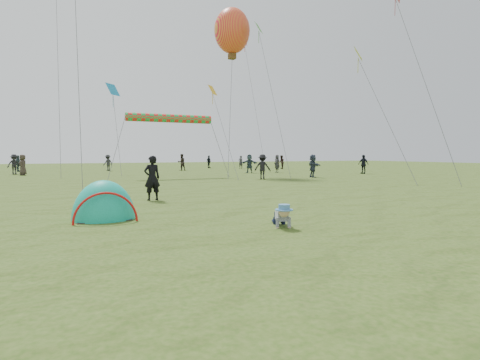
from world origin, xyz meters
name	(u,v)px	position (x,y,z in m)	size (l,w,h in m)	color
ground	(238,226)	(0.00, 0.00, 0.00)	(140.00, 140.00, 0.00)	#284911
crawling_toddler	(282,215)	(0.93, -0.56, 0.30)	(0.55, 0.79, 0.60)	black
popup_tent	(104,219)	(-2.97, 2.41, 0.00)	(1.67, 1.37, 2.16)	#0E9777
standing_adult	(152,178)	(-0.91, 6.08, 0.86)	(0.63, 0.41, 1.73)	black
crowd_person_0	(249,161)	(17.27, 34.80, 0.82)	(0.60, 0.39, 1.64)	black
crowd_person_1	(182,162)	(7.24, 31.02, 0.89)	(0.87, 0.68, 1.79)	#2C2420
crowd_person_2	(18,163)	(-8.56, 35.58, 0.83)	(0.98, 0.41, 1.67)	#2C3D43
crowd_person_3	(262,167)	(8.68, 15.06, 0.88)	(1.14, 0.65, 1.76)	black
crowd_person_4	(277,161)	(21.07, 34.29, 0.84)	(0.82, 0.54, 1.68)	black
crowd_person_5	(313,166)	(13.14, 15.26, 0.88)	(1.63, 0.52, 1.76)	#2F394B
crowd_person_6	(241,162)	(15.34, 33.32, 0.79)	(0.57, 0.38, 1.58)	#2D2C30
crowd_person_7	(281,162)	(19.20, 30.08, 0.82)	(0.80, 0.62, 1.64)	black
crowd_person_8	(209,162)	(12.35, 36.53, 0.80)	(0.94, 0.39, 1.60)	black
crowd_person_9	(14,164)	(-8.21, 29.75, 0.88)	(1.14, 0.66, 1.77)	black
crowd_person_10	(23,165)	(-7.37, 27.85, 0.87)	(0.85, 0.55, 1.74)	#382E27
crowd_person_11	(249,164)	(11.65, 23.30, 0.88)	(1.63, 0.52, 1.75)	#2A3943
crowd_person_12	(277,164)	(14.37, 22.82, 0.82)	(0.60, 0.39, 1.64)	#2C2C30
crowd_person_14	(363,164)	(20.49, 17.82, 0.86)	(1.01, 0.42, 1.72)	black
crowd_person_15	(108,163)	(-0.05, 33.85, 0.86)	(1.11, 0.64, 1.71)	#2A2A2E
balloon_kite	(232,34)	(8.98, 21.19, 11.91)	(3.01, 3.01, 4.21)	orange
rainbow_tube_kite	(170,118)	(3.22, 19.80, 4.49)	(0.64, 0.64, 6.49)	red
diamond_kite_0	(245,42)	(14.10, 29.57, 14.04)	(0.84, 0.84, 0.00)	red
diamond_kite_2	(358,54)	(13.90, 11.40, 8.43)	(1.00, 1.00, 0.00)	yellow
diamond_kite_3	(259,28)	(10.36, 18.95, 11.90)	(0.96, 0.96, 0.00)	green
diamond_kite_4	(113,89)	(0.03, 28.15, 7.71)	(1.29, 1.29, 0.00)	#1482B9
diamond_kite_8	(213,90)	(6.67, 19.76, 6.84)	(0.89, 0.89, 0.00)	gold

